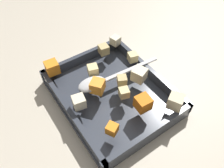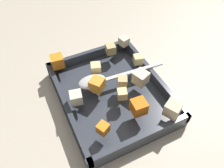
{
  "view_description": "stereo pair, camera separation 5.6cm",
  "coord_description": "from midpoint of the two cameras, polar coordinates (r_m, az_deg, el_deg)",
  "views": [
    {
      "loc": [
        -0.28,
        0.2,
        0.48
      ],
      "look_at": [
        0.02,
        -0.0,
        0.06
      ],
      "focal_mm": 35.4,
      "sensor_mm": 36.0,
      "label": 1
    },
    {
      "loc": [
        -0.31,
        0.16,
        0.48
      ],
      "look_at": [
        0.02,
        -0.0,
        0.06
      ],
      "focal_mm": 35.4,
      "sensor_mm": 36.0,
      "label": 2
    }
  ],
  "objects": [
    {
      "name": "carrot_chunk_heap_side",
      "position": [
        0.48,
        1.0,
        -11.57
      ],
      "size": [
        0.03,
        0.03,
        0.02
      ],
      "primitive_type": "cube",
      "rotation": [
        0.0,
        0.0,
        2.06
      ],
      "color": "orange",
      "rests_on": "baking_dish"
    },
    {
      "name": "potato_chunk_heap_top",
      "position": [
        0.62,
        9.28,
        6.14
      ],
      "size": [
        0.03,
        0.03,
        0.02
      ],
      "primitive_type": "cube",
      "rotation": [
        0.0,
        0.0,
        6.03
      ],
      "color": "#E0CC89",
      "rests_on": "baking_dish"
    },
    {
      "name": "potato_chunk_near_spoon",
      "position": [
        0.54,
        5.59,
        -2.76
      ],
      "size": [
        0.03,
        0.03,
        0.02
      ],
      "primitive_type": "cube",
      "rotation": [
        0.0,
        0.0,
        4.39
      ],
      "color": "#E0CC89",
      "rests_on": "baking_dish"
    },
    {
      "name": "baking_dish",
      "position": [
        0.59,
        2.7,
        -2.84
      ],
      "size": [
        0.32,
        0.26,
        0.05
      ],
      "color": "#333842",
      "rests_on": "ground_plane"
    },
    {
      "name": "potato_chunk_near_right",
      "position": [
        0.68,
        5.51,
        10.84
      ],
      "size": [
        0.03,
        0.03,
        0.03
      ],
      "primitive_type": "cube",
      "rotation": [
        0.0,
        0.0,
        1.82
      ],
      "color": "beige",
      "rests_on": "baking_dish"
    },
    {
      "name": "potato_chunk_near_left",
      "position": [
        0.56,
        5.56,
        0.48
      ],
      "size": [
        0.03,
        0.03,
        0.02
      ],
      "primitive_type": "cube",
      "rotation": [
        0.0,
        0.0,
        2.67
      ],
      "color": "tan",
      "rests_on": "baking_dish"
    },
    {
      "name": "potato_chunk_rim_edge",
      "position": [
        0.65,
        2.11,
        8.91
      ],
      "size": [
        0.03,
        0.03,
        0.03
      ],
      "primitive_type": "cube",
      "rotation": [
        0.0,
        0.0,
        4.58
      ],
      "color": "tan",
      "rests_on": "baking_dish"
    },
    {
      "name": "potato_chunk_back_center",
      "position": [
        0.53,
        -6.3,
        -3.68
      ],
      "size": [
        0.03,
        0.03,
        0.03
      ],
      "primitive_type": "cube",
      "rotation": [
        0.0,
        0.0,
        6.08
      ],
      "color": "beige",
      "rests_on": "baking_dish"
    },
    {
      "name": "ground_plane",
      "position": [
        0.59,
        3.24,
        -4.97
      ],
      "size": [
        4.0,
        4.0,
        0.0
      ],
      "primitive_type": "plane",
      "color": "#BCB29E"
    },
    {
      "name": "potato_chunk_center",
      "position": [
        0.57,
        10.23,
        1.47
      ],
      "size": [
        0.04,
        0.04,
        0.03
      ],
      "primitive_type": "cube",
      "rotation": [
        0.0,
        0.0,
        5.08
      ],
      "color": "beige",
      "rests_on": "baking_dish"
    },
    {
      "name": "serving_spoon",
      "position": [
        0.56,
        -1.01,
        0.76
      ],
      "size": [
        0.05,
        0.24,
        0.02
      ],
      "rotation": [
        0.0,
        0.0,
        4.64
      ],
      "color": "silver",
      "rests_on": "baking_dish"
    },
    {
      "name": "potato_chunk_far_left",
      "position": [
        0.59,
        -1.51,
        4.0
      ],
      "size": [
        0.03,
        0.03,
        0.03
      ],
      "primitive_type": "cube",
      "rotation": [
        0.0,
        0.0,
        5.97
      ],
      "color": "#E0CC89",
      "rests_on": "baking_dish"
    },
    {
      "name": "carrot_chunk_corner_ne",
      "position": [
        0.62,
        -11.47,
        5.62
      ],
      "size": [
        0.04,
        0.04,
        0.03
      ],
      "primitive_type": "cube",
      "rotation": [
        0.0,
        0.0,
        4.63
      ],
      "color": "orange",
      "rests_on": "baking_dish"
    },
    {
      "name": "carrot_chunk_corner_sw",
      "position": [
        0.51,
        10.04,
        -5.98
      ],
      "size": [
        0.04,
        0.04,
        0.03
      ],
      "primitive_type": "cube",
      "rotation": [
        0.0,
        0.0,
        6.22
      ],
      "color": "orange",
      "rests_on": "baking_dish"
    },
    {
      "name": "carrot_chunk_mid_right",
      "position": [
        0.55,
        -1.01,
        -0.27
      ],
      "size": [
        0.04,
        0.04,
        0.03
      ],
      "primitive_type": "cube",
      "rotation": [
        0.0,
        0.0,
        3.8
      ],
      "color": "orange",
      "rests_on": "baking_dish"
    },
    {
      "name": "potato_chunk_far_right",
      "position": [
        0.53,
        18.38,
        -6.34
      ],
      "size": [
        0.05,
        0.05,
        0.03
      ],
      "primitive_type": "cube",
      "rotation": [
        0.0,
        0.0,
        5.2
      ],
      "color": "beige",
      "rests_on": "baking_dish"
    }
  ]
}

